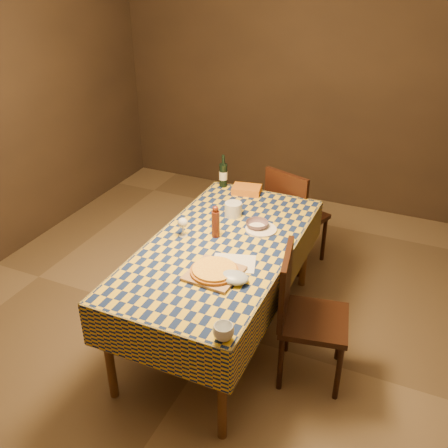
# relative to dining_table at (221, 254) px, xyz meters

# --- Properties ---
(room) EXTENTS (5.00, 5.10, 2.70)m
(room) POSITION_rel_dining_table_xyz_m (0.00, 0.00, 0.66)
(room) COLOR brown
(room) RESTS_ON ground
(dining_table) EXTENTS (0.94, 1.84, 0.77)m
(dining_table) POSITION_rel_dining_table_xyz_m (0.00, 0.00, 0.00)
(dining_table) COLOR brown
(dining_table) RESTS_ON ground
(cutting_board) EXTENTS (0.33, 0.33, 0.02)m
(cutting_board) POSITION_rel_dining_table_xyz_m (0.11, -0.35, 0.09)
(cutting_board) COLOR #9C7249
(cutting_board) RESTS_ON dining_table
(pizza) EXTENTS (0.39, 0.39, 0.03)m
(pizza) POSITION_rel_dining_table_xyz_m (0.11, -0.35, 0.11)
(pizza) COLOR #A15A1A
(pizza) RESTS_ON cutting_board
(pepper_mill) EXTENTS (0.06, 0.06, 0.23)m
(pepper_mill) POSITION_rel_dining_table_xyz_m (-0.08, 0.08, 0.19)
(pepper_mill) COLOR #501F12
(pepper_mill) RESTS_ON dining_table
(bowl) EXTENTS (0.20, 0.20, 0.05)m
(bowl) POSITION_rel_dining_table_xyz_m (0.14, 0.31, 0.10)
(bowl) COLOR #5F4750
(bowl) RESTS_ON dining_table
(wine_glass) EXTENTS (0.07, 0.07, 0.14)m
(wine_glass) POSITION_rel_dining_table_xyz_m (-0.29, -0.01, 0.18)
(wine_glass) COLOR silver
(wine_glass) RESTS_ON dining_table
(wine_bottle) EXTENTS (0.07, 0.07, 0.28)m
(wine_bottle) POSITION_rel_dining_table_xyz_m (-0.37, 0.87, 0.18)
(wine_bottle) COLOR black
(wine_bottle) RESTS_ON dining_table
(deli_tub) EXTENTS (0.13, 0.13, 0.11)m
(deli_tub) POSITION_rel_dining_table_xyz_m (-0.09, 0.41, 0.13)
(deli_tub) COLOR silver
(deli_tub) RESTS_ON dining_table
(takeout_container) EXTENTS (0.25, 0.20, 0.06)m
(takeout_container) POSITION_rel_dining_table_xyz_m (-0.14, 0.82, 0.10)
(takeout_container) COLOR #B76418
(takeout_container) RESTS_ON dining_table
(white_plate) EXTENTS (0.25, 0.25, 0.01)m
(white_plate) POSITION_rel_dining_table_xyz_m (0.18, 0.29, 0.08)
(white_plate) COLOR white
(white_plate) RESTS_ON dining_table
(tumbler) EXTENTS (0.11, 0.11, 0.09)m
(tumbler) POSITION_rel_dining_table_xyz_m (0.40, -0.85, 0.12)
(tumbler) COLOR white
(tumbler) RESTS_ON dining_table
(flour_patch) EXTENTS (0.32, 0.28, 0.00)m
(flour_patch) POSITION_rel_dining_table_xyz_m (0.17, -0.18, 0.08)
(flour_patch) COLOR silver
(flour_patch) RESTS_ON dining_table
(flour_bag) EXTENTS (0.23, 0.19, 0.06)m
(flour_bag) POSITION_rel_dining_table_xyz_m (0.24, -0.36, 0.10)
(flour_bag) COLOR #96A9C1
(flour_bag) RESTS_ON dining_table
(chair_far) EXTENTS (0.54, 0.54, 0.93)m
(chair_far) POSITION_rel_dining_table_xyz_m (0.18, 1.09, -0.17)
(chair_far) COLOR black
(chair_far) RESTS_ON ground
(chair_right) EXTENTS (0.50, 0.49, 0.93)m
(chair_right) POSITION_rel_dining_table_xyz_m (0.63, -0.15, -0.17)
(chair_right) COLOR black
(chair_right) RESTS_ON ground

